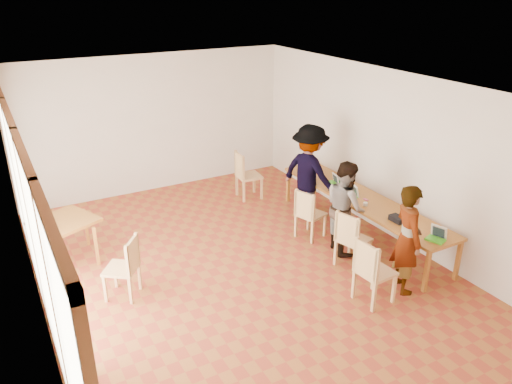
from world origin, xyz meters
The scene contains 25 objects.
ground centered at (0.00, 0.00, 0.00)m, with size 8.00×8.00×0.00m, color #995225.
wall_back centered at (0.00, 4.00, 1.50)m, with size 6.00×0.10×3.00m, color beige.
wall_front centered at (0.00, -4.00, 1.50)m, with size 6.00×0.10×3.00m, color beige.
wall_right centered at (3.00, 0.00, 1.50)m, with size 0.10×8.00×3.00m, color beige.
window_wall centered at (-2.96, 0.00, 1.50)m, with size 0.10×8.00×3.00m, color white.
ceiling centered at (0.00, 0.00, 3.02)m, with size 6.00×8.00×0.04m, color white.
communal_table centered at (2.50, 0.00, 0.70)m, with size 0.80×4.00×0.75m.
side_table centered at (-2.40, 1.66, 0.67)m, with size 0.90×0.90×0.75m.
chair_near centered at (1.22, -1.74, 0.63)m, with size 0.51×0.51×0.54m.
chair_mid centered at (1.59, -0.82, 0.61)m, with size 0.57×0.57×0.53m.
chair_far centered at (1.56, 0.35, 0.58)m, with size 0.56×0.56×0.51m.
chair_empty centered at (1.42, 2.54, 0.63)m, with size 0.53×0.53×0.55m.
chair_spare centered at (-1.79, 0.12, 0.59)m, with size 0.63×0.63×0.51m.
person_near centered at (1.93, -1.70, 0.86)m, with size 0.62×0.41×1.71m, color gray.
person_mid centered at (1.90, -0.28, 0.82)m, with size 0.79×0.62×1.63m, color gray.
person_far centered at (2.07, 1.06, 0.96)m, with size 1.24×0.71×1.91m, color gray.
laptop_near centered at (2.46, -1.79, 0.81)m, with size 0.30×0.32×0.22m.
laptop_mid centered at (2.40, 0.14, 0.81)m, with size 0.28×0.29×0.21m.
laptop_far centered at (2.47, 0.80, 0.80)m, with size 0.24×0.26×0.19m.
yellow_mug centered at (2.38, 1.49, 0.80)m, with size 0.12×0.12×0.09m, color yellow.
green_bottle centered at (2.60, 0.77, 0.89)m, with size 0.07×0.07×0.28m, color #126516.
clear_glass centered at (2.71, -1.66, 0.80)m, with size 0.07×0.07×0.09m, color silver.
condiment_cup centered at (2.32, -0.30, 0.78)m, with size 0.08×0.08×0.06m, color white.
pink_phone centered at (2.50, -0.11, 0.76)m, with size 0.05×0.10×0.01m, color #BE3B66.
black_pouch centered at (2.37, -1.03, 0.80)m, with size 0.16×0.26×0.09m, color black.
Camera 1 is at (-3.19, -6.32, 4.39)m, focal length 35.00 mm.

